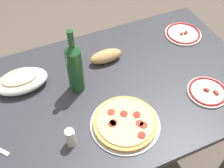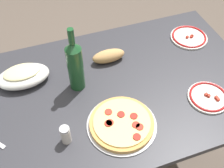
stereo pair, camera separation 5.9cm
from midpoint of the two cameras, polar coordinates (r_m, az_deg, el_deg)
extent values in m
plane|color=brown|center=(1.91, -0.93, -15.50)|extent=(8.00, 8.00, 0.00)
cube|color=#2D2D33|center=(1.29, -1.32, -1.35)|extent=(1.37, 0.83, 0.03)
cylinder|color=#33302D|center=(1.99, 11.66, 4.60)|extent=(0.07, 0.07, 0.71)
cylinder|color=#B7B7BC|center=(1.16, 1.23, -8.30)|extent=(0.29, 0.29, 0.01)
cylinder|color=tan|center=(1.15, 1.24, -7.98)|extent=(0.27, 0.27, 0.02)
cylinder|color=#EACC75|center=(1.14, 1.25, -7.65)|extent=(0.23, 0.23, 0.01)
cylinder|color=maroon|center=(1.15, 3.64, -6.35)|extent=(0.03, 0.03, 0.00)
cylinder|color=#B22D1E|center=(1.12, 5.00, -8.44)|extent=(0.03, 0.03, 0.00)
cylinder|color=maroon|center=(1.12, -1.50, -8.17)|extent=(0.03, 0.03, 0.00)
cylinder|color=#B22D1E|center=(1.13, -1.20, -7.98)|extent=(0.03, 0.03, 0.00)
cylinder|color=#B22D1E|center=(1.13, 4.18, -8.08)|extent=(0.03, 0.03, 0.00)
cylinder|color=maroon|center=(1.10, 4.66, -10.45)|extent=(0.03, 0.03, 0.00)
cylinder|color=#B22D1E|center=(1.16, -1.65, -5.83)|extent=(0.03, 0.03, 0.00)
cylinder|color=maroon|center=(1.15, 0.98, -6.17)|extent=(0.03, 0.03, 0.00)
ellipsoid|color=white|center=(1.33, -19.35, 0.52)|extent=(0.24, 0.15, 0.07)
ellipsoid|color=#AD2819|center=(1.32, -19.48, 0.87)|extent=(0.20, 0.12, 0.03)
ellipsoid|color=beige|center=(1.31, -19.68, 1.40)|extent=(0.17, 0.10, 0.02)
cylinder|color=#194723|center=(1.21, -8.98, 2.73)|extent=(0.07, 0.07, 0.23)
cone|color=#194723|center=(1.12, -9.75, 7.25)|extent=(0.07, 0.07, 0.03)
cylinder|color=#194723|center=(1.09, -10.09, 9.21)|extent=(0.03, 0.03, 0.07)
cylinder|color=white|center=(1.32, 17.80, -1.63)|extent=(0.18, 0.18, 0.01)
torus|color=red|center=(1.31, 17.88, -1.41)|extent=(0.17, 0.17, 0.01)
cube|color=#AD2819|center=(1.31, 19.61, -1.88)|extent=(0.01, 0.01, 0.01)
cube|color=#AD2819|center=(1.31, 17.89, -1.28)|extent=(0.01, 0.01, 0.01)
cube|color=#AD2819|center=(1.31, 17.41, -1.08)|extent=(0.01, 0.01, 0.01)
cube|color=#AD2819|center=(1.32, 19.27, -1.51)|extent=(0.01, 0.01, 0.01)
cylinder|color=white|center=(1.59, 13.35, 9.94)|extent=(0.20, 0.20, 0.01)
torus|color=red|center=(1.59, 13.40, 10.16)|extent=(0.18, 0.18, 0.01)
cube|color=#AD2819|center=(1.58, 13.06, 10.02)|extent=(0.01, 0.01, 0.01)
cube|color=#AD2819|center=(1.59, 13.84, 10.13)|extent=(0.01, 0.01, 0.01)
cube|color=#AD2819|center=(1.59, 13.97, 10.26)|extent=(0.01, 0.01, 0.01)
ellipsoid|color=tan|center=(1.38, -2.51, 5.70)|extent=(0.17, 0.07, 0.06)
cylinder|color=silver|center=(1.10, -10.08, -10.97)|extent=(0.04, 0.04, 0.07)
cylinder|color=#B7B7BC|center=(1.06, -10.39, -9.79)|extent=(0.04, 0.04, 0.01)
camera|label=1|loc=(0.03, -91.36, -1.56)|focal=44.43mm
camera|label=2|loc=(0.03, 88.64, 1.56)|focal=44.43mm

